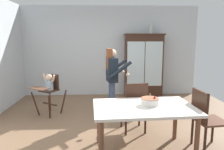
# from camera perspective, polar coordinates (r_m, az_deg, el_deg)

# --- Properties ---
(ground_plane) EXTENTS (6.24, 6.24, 0.00)m
(ground_plane) POSITION_cam_1_polar(r_m,az_deg,el_deg) (4.28, 0.46, -14.29)
(ground_plane) COLOR brown
(wall_back) EXTENTS (5.32, 0.06, 2.70)m
(wall_back) POSITION_cam_1_polar(r_m,az_deg,el_deg) (6.54, -0.68, 6.36)
(wall_back) COLOR silver
(wall_back) RESTS_ON ground_plane
(china_cabinet) EXTENTS (1.16, 0.48, 1.88)m
(china_cabinet) POSITION_cam_1_polar(r_m,az_deg,el_deg) (6.43, 8.38, 2.57)
(china_cabinet) COLOR #382116
(china_cabinet) RESTS_ON ground_plane
(ceramic_vase) EXTENTS (0.13, 0.13, 0.27)m
(ceramic_vase) POSITION_cam_1_polar(r_m,az_deg,el_deg) (6.43, 10.42, 11.91)
(ceramic_vase) COLOR #B2B7B2
(ceramic_vase) RESTS_ON china_cabinet
(high_chair_with_toddler) EXTENTS (0.79, 0.84, 0.95)m
(high_chair_with_toddler) POSITION_cam_1_polar(r_m,az_deg,el_deg) (5.05, -16.52, -3.08)
(high_chair_with_toddler) COLOR #382116
(high_chair_with_toddler) RESTS_ON ground_plane
(adult_person) EXTENTS (0.56, 0.55, 1.53)m
(adult_person) POSITION_cam_1_polar(r_m,az_deg,el_deg) (4.61, 0.07, 0.10)
(adult_person) COLOR #3D4C6B
(adult_person) RESTS_ON ground_plane
(dining_table) EXTENTS (1.56, 1.04, 0.74)m
(dining_table) POSITION_cam_1_polar(r_m,az_deg,el_deg) (3.30, 8.52, -9.76)
(dining_table) COLOR silver
(dining_table) RESTS_ON ground_plane
(birthday_cake) EXTENTS (0.28, 0.28, 0.19)m
(birthday_cake) POSITION_cam_1_polar(r_m,az_deg,el_deg) (3.33, 10.12, -6.97)
(birthday_cake) COLOR white
(birthday_cake) RESTS_ON dining_table
(dining_chair_far_side) EXTENTS (0.50, 0.50, 0.96)m
(dining_chair_far_side) POSITION_cam_1_polar(r_m,az_deg,el_deg) (3.97, 6.12, -7.71)
(dining_chair_far_side) COLOR #382116
(dining_chair_far_side) RESTS_ON ground_plane
(dining_chair_right_end) EXTENTS (0.48, 0.48, 0.96)m
(dining_chair_right_end) POSITION_cam_1_polar(r_m,az_deg,el_deg) (3.68, 23.57, -9.92)
(dining_chair_right_end) COLOR #382116
(dining_chair_right_end) RESTS_ON ground_plane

